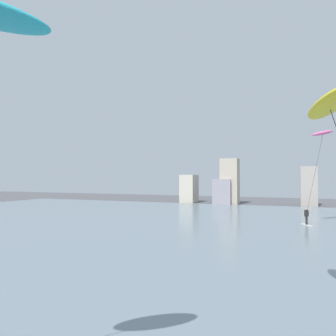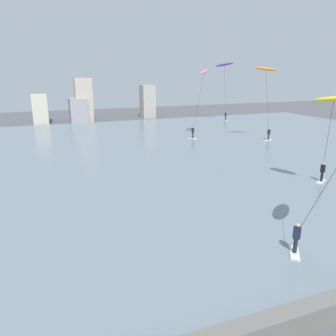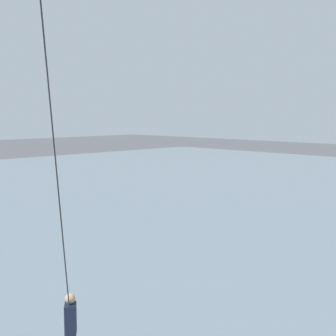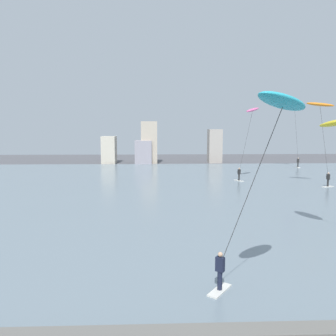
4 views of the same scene
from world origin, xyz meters
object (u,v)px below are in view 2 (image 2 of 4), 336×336
Objects in this scene: kitesurfer_pink at (203,80)px; kitesurfer_yellow at (333,108)px; kitesurfer_orange at (266,77)px; kitesurfer_purple at (225,69)px.

kitesurfer_pink reaches higher than kitesurfer_yellow.
kitesurfer_yellow is at bearing -112.86° from kitesurfer_orange.
kitesurfer_purple is at bearing 76.10° from kitesurfer_orange.
kitesurfer_purple is at bearing 71.55° from kitesurfer_yellow.
kitesurfer_purple reaches higher than kitesurfer_yellow.
kitesurfer_pink is at bearing 87.54° from kitesurfer_yellow.
kitesurfer_purple reaches higher than kitesurfer_pink.
kitesurfer_purple is 36.70m from kitesurfer_yellow.
kitesurfer_purple is 1.44× the size of kitesurfer_yellow.
kitesurfer_orange is at bearing 67.14° from kitesurfer_yellow.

